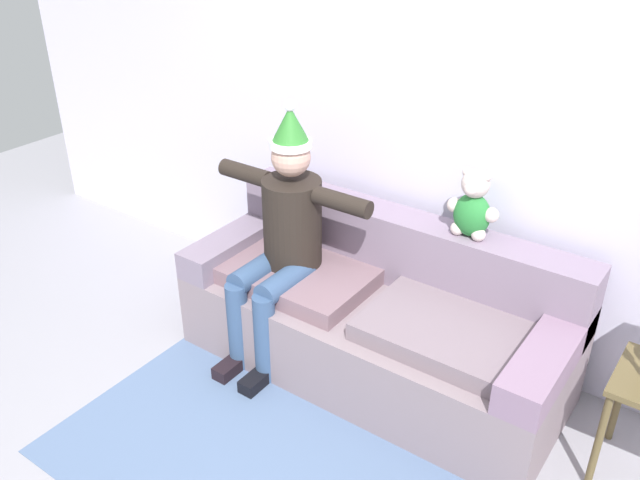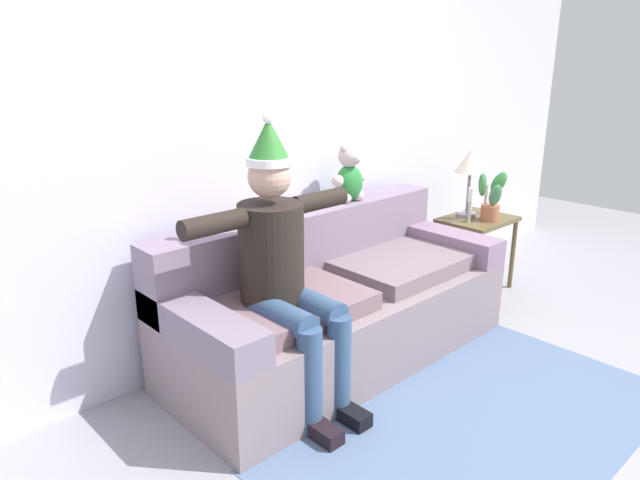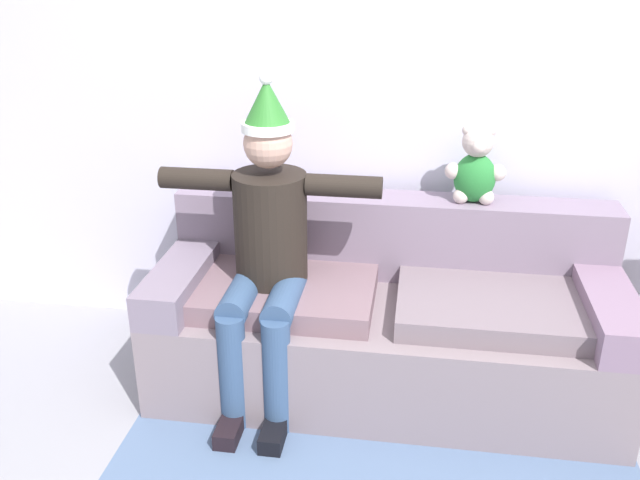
# 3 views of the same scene
# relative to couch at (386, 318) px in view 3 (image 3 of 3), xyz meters

# --- Properties ---
(back_wall) EXTENTS (7.00, 0.10, 2.70)m
(back_wall) POSITION_rel_couch_xyz_m (0.00, 0.53, 1.01)
(back_wall) COLOR silver
(back_wall) RESTS_ON ground_plane
(couch) EXTENTS (2.19, 0.90, 0.88)m
(couch) POSITION_rel_couch_xyz_m (0.00, 0.00, 0.00)
(couch) COLOR gray
(couch) RESTS_ON ground_plane
(person_seated) EXTENTS (1.02, 0.77, 1.54)m
(person_seated) POSITION_rel_couch_xyz_m (-0.55, -0.17, 0.44)
(person_seated) COLOR black
(person_seated) RESTS_ON ground_plane
(teddy_bear) EXTENTS (0.29, 0.17, 0.38)m
(teddy_bear) POSITION_rel_couch_xyz_m (0.39, 0.27, 0.70)
(teddy_bear) COLOR #287C35
(teddy_bear) RESTS_ON couch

